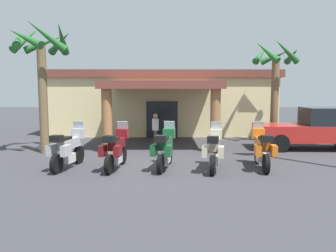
% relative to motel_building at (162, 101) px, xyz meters
% --- Properties ---
extents(ground_plane, '(80.00, 80.00, 0.00)m').
position_rel_motel_building_xyz_m(ground_plane, '(0.08, -9.77, -2.00)').
color(ground_plane, '#38383D').
extents(motel_building, '(14.22, 11.69, 3.92)m').
position_rel_motel_building_xyz_m(motel_building, '(0.00, 0.00, 0.00)').
color(motel_building, beige).
rests_on(motel_building, ground_plane).
extents(motorcycle_silver, '(0.89, 2.20, 1.61)m').
position_rel_motel_building_xyz_m(motorcycle_silver, '(-3.00, -10.58, -1.30)').
color(motorcycle_silver, black).
rests_on(motorcycle_silver, ground_plane).
extents(motorcycle_maroon, '(0.80, 2.21, 1.61)m').
position_rel_motel_building_xyz_m(motorcycle_maroon, '(-1.28, -10.63, -1.30)').
color(motorcycle_maroon, black).
rests_on(motorcycle_maroon, ground_plane).
extents(motorcycle_green, '(0.86, 2.20, 1.61)m').
position_rel_motel_building_xyz_m(motorcycle_green, '(0.43, -10.53, -1.30)').
color(motorcycle_green, black).
rests_on(motorcycle_green, ground_plane).
extents(motorcycle_cream, '(0.88, 2.20, 1.61)m').
position_rel_motel_building_xyz_m(motorcycle_cream, '(2.15, -10.72, -1.30)').
color(motorcycle_cream, black).
rests_on(motorcycle_cream, ground_plane).
extents(motorcycle_orange, '(0.73, 2.21, 1.61)m').
position_rel_motel_building_xyz_m(motorcycle_orange, '(3.86, -10.47, -1.30)').
color(motorcycle_orange, black).
rests_on(motorcycle_orange, ground_plane).
extents(pedestrian, '(0.32, 0.52, 1.62)m').
position_rel_motel_building_xyz_m(pedestrian, '(-0.14, -6.00, -1.07)').
color(pedestrian, brown).
rests_on(pedestrian, ground_plane).
extents(pickup_truck_red, '(5.25, 2.07, 1.95)m').
position_rel_motel_building_xyz_m(pickup_truck_red, '(7.34, -6.58, -1.07)').
color(pickup_truck_red, black).
rests_on(pickup_truck_red, ground_plane).
extents(palm_tree_near_portico, '(2.32, 2.44, 5.33)m').
position_rel_motel_building_xyz_m(palm_tree_near_portico, '(6.04, -4.58, 1.67)').
color(palm_tree_near_portico, brown).
rests_on(palm_tree_near_portico, ground_plane).
extents(palm_tree_roadside, '(2.68, 2.72, 5.65)m').
position_rel_motel_building_xyz_m(palm_tree_roadside, '(-4.94, -7.70, 2.15)').
color(palm_tree_roadside, brown).
rests_on(palm_tree_roadside, ground_plane).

